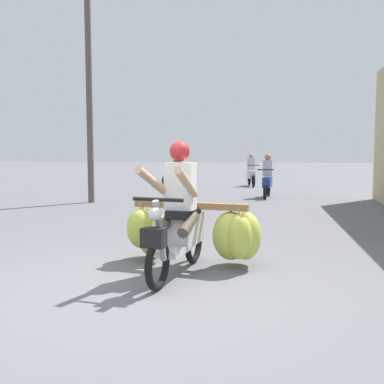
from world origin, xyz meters
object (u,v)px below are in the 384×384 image
motorbike_main_loaded (192,229)px  motorbike_distant_ahead_right (251,173)px  motorbike_distant_far_ahead (177,173)px  utility_pole (89,81)px  motorbike_distant_ahead_left (267,180)px

motorbike_main_loaded → motorbike_distant_ahead_right: (0.25, 13.61, 0.08)m
motorbike_main_loaded → motorbike_distant_ahead_right: size_ratio=1.20×
motorbike_distant_far_ahead → motorbike_main_loaded: bearing=-77.4°
motorbike_distant_far_ahead → utility_pole: bearing=-99.7°
motorbike_distant_ahead_right → utility_pole: (-4.35, -7.00, 2.90)m
motorbike_main_loaded → motorbike_distant_ahead_left: 8.86m
motorbike_distant_ahead_right → motorbike_distant_far_ahead: same height
motorbike_distant_far_ahead → motorbike_distant_ahead_left: bearing=-48.9°
motorbike_distant_ahead_right → motorbike_distant_ahead_left: bearing=-81.8°
motorbike_distant_ahead_left → motorbike_distant_far_ahead: (-3.90, 4.47, 0.00)m
motorbike_distant_ahead_right → utility_pole: utility_pole is taller
motorbike_main_loaded → motorbike_distant_far_ahead: bearing=102.6°
motorbike_distant_ahead_left → utility_pole: (-5.05, -2.20, 2.90)m
motorbike_main_loaded → motorbike_distant_far_ahead: 13.61m
motorbike_main_loaded → motorbike_distant_ahead_left: (0.94, 8.81, 0.08)m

